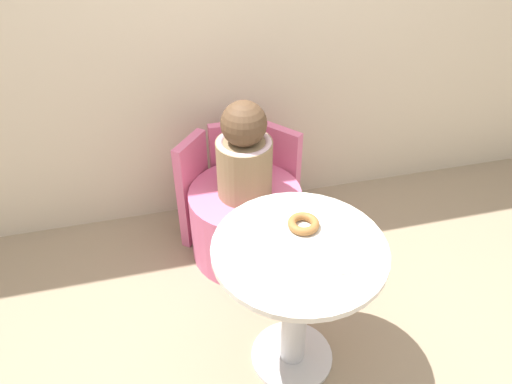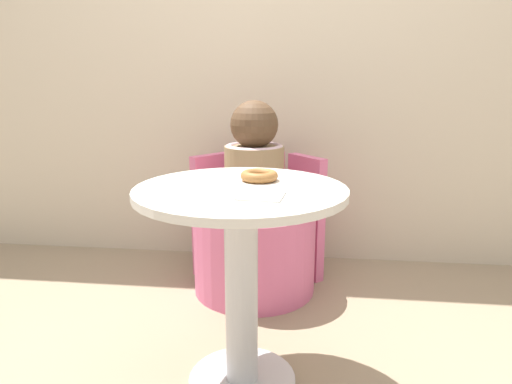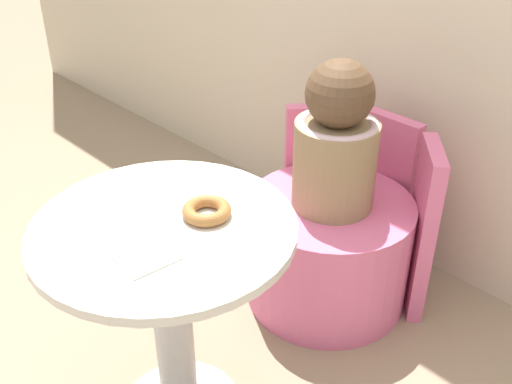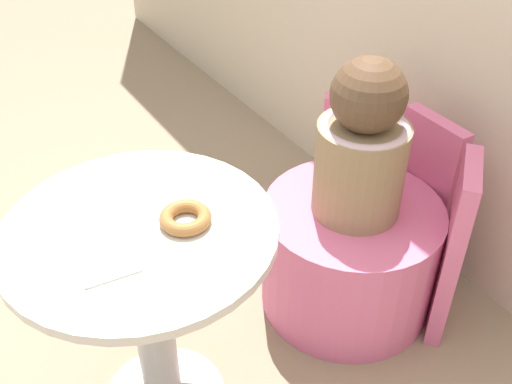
% 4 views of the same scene
% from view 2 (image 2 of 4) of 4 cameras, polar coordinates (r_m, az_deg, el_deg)
% --- Properties ---
extents(ground_plane, '(12.00, 12.00, 0.00)m').
position_cam_2_polar(ground_plane, '(1.70, 0.18, -21.73)').
color(ground_plane, gray).
extents(back_wall, '(6.00, 0.06, 2.40)m').
position_cam_2_polar(back_wall, '(2.52, 3.26, 18.61)').
color(back_wall, beige).
rests_on(back_wall, ground_plane).
extents(round_table, '(0.65, 0.65, 0.67)m').
position_cam_2_polar(round_table, '(1.44, -1.87, -7.36)').
color(round_table, silver).
rests_on(round_table, ground_plane).
extents(tub_chair, '(0.58, 0.58, 0.40)m').
position_cam_2_polar(tub_chair, '(2.20, -0.21, -7.20)').
color(tub_chair, '#DB6693').
rests_on(tub_chair, ground_plane).
extents(booth_backrest, '(0.67, 0.25, 0.62)m').
position_cam_2_polar(booth_backrest, '(2.39, 0.47, -2.66)').
color(booth_backrest, '#DB6693').
rests_on(booth_backrest, ground_plane).
extents(child_figure, '(0.27, 0.27, 0.50)m').
position_cam_2_polar(child_figure, '(2.08, -0.22, 3.94)').
color(child_figure, '#937A56').
rests_on(child_figure, tub_chair).
extents(donut, '(0.12, 0.12, 0.03)m').
position_cam_2_polar(donut, '(1.46, 0.56, 2.04)').
color(donut, '#9E6633').
rests_on(donut, round_table).
extents(paper_napkin, '(0.13, 0.13, 0.01)m').
position_cam_2_polar(paper_napkin, '(1.27, 0.68, -0.44)').
color(paper_napkin, white).
rests_on(paper_napkin, round_table).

